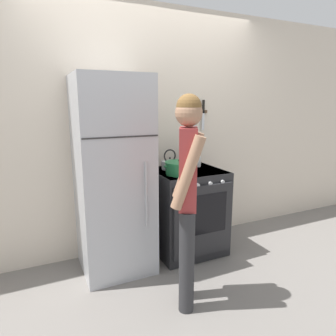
{
  "coord_description": "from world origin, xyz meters",
  "views": [
    {
      "loc": [
        -1.16,
        -2.96,
        1.57
      ],
      "look_at": [
        0.0,
        -0.46,
        0.97
      ],
      "focal_mm": 32.0,
      "sensor_mm": 36.0,
      "label": 1
    }
  ],
  "objects": [
    {
      "name": "dutch_oven_pot",
      "position": [
        0.14,
        -0.44,
        0.95
      ],
      "size": [
        0.33,
        0.29,
        0.15
      ],
      "color": "#237A42",
      "rests_on": "stove_range"
    },
    {
      "name": "wall_knife_strip",
      "position": [
        0.55,
        -0.02,
        1.47
      ],
      "size": [
        0.31,
        0.03,
        0.35
      ],
      "color": "brown"
    },
    {
      "name": "person",
      "position": [
        -0.13,
        -1.1,
        0.93
      ],
      "size": [
        0.37,
        0.4,
        1.64
      ],
      "rotation": [
        0.0,
        0.0,
        1.07
      ],
      "color": "#2D2D30",
      "rests_on": "ground_plane"
    },
    {
      "name": "refrigerator",
      "position": [
        -0.49,
        -0.32,
        0.91
      ],
      "size": [
        0.64,
        0.66,
        1.81
      ],
      "color": "#B7BABF",
      "rests_on": "ground_plane"
    },
    {
      "name": "tea_kettle",
      "position": [
        0.15,
        -0.19,
        0.95
      ],
      "size": [
        0.22,
        0.18,
        0.21
      ],
      "color": "silver",
      "rests_on": "stove_range"
    },
    {
      "name": "ground_plane",
      "position": [
        0.0,
        0.0,
        0.0
      ],
      "size": [
        14.0,
        14.0,
        0.0
      ],
      "primitive_type": "plane",
      "color": "slate"
    },
    {
      "name": "wall_back",
      "position": [
        0.0,
        0.03,
        1.27
      ],
      "size": [
        10.0,
        0.06,
        2.55
      ],
      "color": "beige",
      "rests_on": "ground_plane"
    },
    {
      "name": "stove_range",
      "position": [
        0.3,
        -0.34,
        0.45
      ],
      "size": [
        0.7,
        0.66,
        0.89
      ],
      "color": "#232326",
      "rests_on": "ground_plane"
    },
    {
      "name": "utensil_jar",
      "position": [
        0.48,
        -0.18,
        0.96
      ],
      "size": [
        0.1,
        0.1,
        0.26
      ],
      "color": "silver",
      "rests_on": "stove_range"
    }
  ]
}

